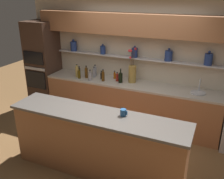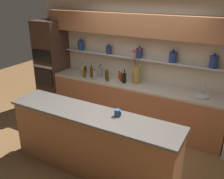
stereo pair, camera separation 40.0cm
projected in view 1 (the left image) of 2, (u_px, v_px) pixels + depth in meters
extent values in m
plane|color=brown|center=(109.00, 155.00, 4.41)|extent=(12.00, 12.00, 0.00)
cube|color=beige|center=(140.00, 62.00, 5.29)|extent=(5.20, 0.10, 2.60)
cube|color=#B7B7BC|center=(134.00, 58.00, 5.17)|extent=(3.59, 0.18, 0.02)
cylinder|color=navy|center=(74.00, 46.00, 5.66)|extent=(0.14, 0.14, 0.21)
sphere|color=navy|center=(73.00, 40.00, 5.61)|extent=(0.05, 0.05, 0.05)
cylinder|color=navy|center=(103.00, 50.00, 5.39)|extent=(0.12, 0.12, 0.17)
sphere|color=navy|center=(103.00, 45.00, 5.35)|extent=(0.04, 0.04, 0.04)
cylinder|color=navy|center=(135.00, 53.00, 5.11)|extent=(0.12, 0.12, 0.20)
sphere|color=navy|center=(135.00, 47.00, 5.07)|extent=(0.04, 0.04, 0.04)
cylinder|color=navy|center=(169.00, 56.00, 4.85)|extent=(0.15, 0.15, 0.20)
sphere|color=navy|center=(169.00, 49.00, 4.80)|extent=(0.05, 0.05, 0.05)
cylinder|color=navy|center=(208.00, 59.00, 4.57)|extent=(0.14, 0.14, 0.22)
sphere|color=navy|center=(210.00, 52.00, 4.52)|extent=(0.05, 0.05, 0.05)
cube|color=#99603D|center=(139.00, 25.00, 4.81)|extent=(4.42, 0.34, 0.42)
cube|color=#99603D|center=(129.00, 104.00, 5.34)|extent=(3.69, 0.62, 0.88)
cube|color=#ADA393|center=(130.00, 84.00, 5.17)|extent=(3.69, 0.62, 0.04)
cube|color=#99603D|center=(97.00, 145.00, 3.85)|extent=(2.69, 0.55, 0.98)
cube|color=#56514C|center=(97.00, 115.00, 3.66)|extent=(2.75, 0.61, 0.04)
cube|color=#3D281E|center=(44.00, 66.00, 5.94)|extent=(0.63, 0.62, 2.07)
cube|color=black|center=(36.00, 80.00, 5.76)|extent=(0.53, 0.02, 0.40)
cube|color=black|center=(33.00, 58.00, 5.57)|extent=(0.53, 0.02, 0.28)
cube|color=#B7B7BC|center=(35.00, 69.00, 5.66)|extent=(0.55, 0.02, 0.06)
cylinder|color=olive|center=(132.00, 74.00, 5.15)|extent=(0.16, 0.16, 0.35)
cylinder|color=#4C3319|center=(132.00, 62.00, 5.03)|extent=(0.02, 0.02, 0.18)
sphere|color=red|center=(130.00, 58.00, 4.97)|extent=(0.04, 0.04, 0.04)
cylinder|color=#4C3319|center=(131.00, 58.00, 5.05)|extent=(0.01, 0.06, 0.30)
sphere|color=red|center=(129.00, 51.00, 5.01)|extent=(0.05, 0.05, 0.05)
cylinder|color=#4C3319|center=(132.00, 58.00, 5.03)|extent=(0.01, 0.09, 0.30)
sphere|color=red|center=(131.00, 51.00, 4.98)|extent=(0.06, 0.06, 0.06)
cylinder|color=#4C3319|center=(134.00, 57.00, 5.05)|extent=(0.04, 0.02, 0.34)
sphere|color=red|center=(135.00, 49.00, 5.01)|extent=(0.05, 0.05, 0.05)
cylinder|color=#B7B7BC|center=(198.00, 93.00, 4.64)|extent=(0.27, 0.27, 0.02)
cylinder|color=#B7B7BC|center=(200.00, 85.00, 4.69)|extent=(0.02, 0.02, 0.22)
cylinder|color=#B7B7BC|center=(200.00, 80.00, 4.59)|extent=(0.02, 0.12, 0.02)
cylinder|color=#4C2D0C|center=(86.00, 73.00, 5.43)|extent=(0.07, 0.07, 0.21)
cylinder|color=#4C2D0C|center=(86.00, 67.00, 5.38)|extent=(0.03, 0.03, 0.04)
cylinder|color=black|center=(86.00, 66.00, 5.37)|extent=(0.03, 0.03, 0.01)
cylinder|color=gray|center=(95.00, 71.00, 5.59)|extent=(0.07, 0.07, 0.19)
cylinder|color=gray|center=(95.00, 66.00, 5.55)|extent=(0.03, 0.03, 0.04)
cylinder|color=black|center=(95.00, 65.00, 5.54)|extent=(0.03, 0.03, 0.01)
cylinder|color=black|center=(121.00, 78.00, 5.15)|extent=(0.08, 0.08, 0.20)
cylinder|color=black|center=(121.00, 71.00, 5.10)|extent=(0.02, 0.02, 0.08)
cylinder|color=black|center=(121.00, 69.00, 5.08)|extent=(0.03, 0.03, 0.01)
cylinder|color=#9E4C0A|center=(115.00, 76.00, 5.40)|extent=(0.05, 0.05, 0.12)
cylinder|color=#9E4C0A|center=(115.00, 72.00, 5.37)|extent=(0.03, 0.03, 0.04)
cylinder|color=black|center=(115.00, 71.00, 5.36)|extent=(0.03, 0.03, 0.01)
cylinder|color=black|center=(101.00, 76.00, 5.38)|extent=(0.05, 0.05, 0.13)
cylinder|color=black|center=(101.00, 72.00, 5.35)|extent=(0.03, 0.03, 0.04)
cylinder|color=black|center=(101.00, 71.00, 5.34)|extent=(0.03, 0.03, 0.01)
cylinder|color=black|center=(79.00, 71.00, 5.72)|extent=(0.05, 0.05, 0.13)
cylinder|color=black|center=(79.00, 68.00, 5.69)|extent=(0.03, 0.03, 0.04)
cylinder|color=black|center=(79.00, 67.00, 5.68)|extent=(0.03, 0.03, 0.01)
cylinder|color=maroon|center=(117.00, 78.00, 5.25)|extent=(0.06, 0.06, 0.15)
cylinder|color=maroon|center=(117.00, 74.00, 5.21)|extent=(0.03, 0.03, 0.04)
cylinder|color=black|center=(117.00, 73.00, 5.21)|extent=(0.03, 0.03, 0.01)
cylinder|color=#47380A|center=(79.00, 75.00, 5.41)|extent=(0.06, 0.06, 0.17)
cylinder|color=#47380A|center=(79.00, 70.00, 5.37)|extent=(0.03, 0.03, 0.05)
cylinder|color=black|center=(79.00, 68.00, 5.36)|extent=(0.03, 0.03, 0.01)
cylinder|color=tan|center=(77.00, 72.00, 5.49)|extent=(0.07, 0.07, 0.23)
cylinder|color=tan|center=(77.00, 66.00, 5.44)|extent=(0.03, 0.03, 0.04)
cylinder|color=black|center=(77.00, 65.00, 5.42)|extent=(0.03, 0.03, 0.01)
cylinder|color=#4C2D0C|center=(103.00, 77.00, 5.24)|extent=(0.06, 0.06, 0.19)
cylinder|color=#4C2D0C|center=(103.00, 71.00, 5.19)|extent=(0.03, 0.03, 0.04)
cylinder|color=black|center=(103.00, 70.00, 5.18)|extent=(0.03, 0.03, 0.01)
cylinder|color=gray|center=(94.00, 73.00, 5.48)|extent=(0.07, 0.07, 0.18)
cylinder|color=gray|center=(94.00, 68.00, 5.44)|extent=(0.03, 0.03, 0.04)
cylinder|color=black|center=(94.00, 67.00, 5.43)|extent=(0.03, 0.03, 0.01)
cylinder|color=gray|center=(90.00, 76.00, 5.28)|extent=(0.07, 0.07, 0.17)
cylinder|color=gray|center=(90.00, 72.00, 5.24)|extent=(0.03, 0.03, 0.04)
cylinder|color=black|center=(90.00, 70.00, 5.23)|extent=(0.03, 0.03, 0.01)
cylinder|color=#235184|center=(123.00, 112.00, 3.59)|extent=(0.09, 0.09, 0.10)
cube|color=#235184|center=(127.00, 113.00, 3.57)|extent=(0.02, 0.01, 0.06)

